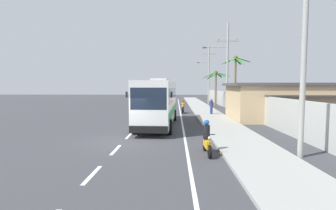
{
  "coord_description": "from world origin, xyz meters",
  "views": [
    {
      "loc": [
        3.05,
        -14.44,
        3.24
      ],
      "look_at": [
        2.42,
        6.09,
        1.7
      ],
      "focal_mm": 27.14,
      "sensor_mm": 36.0,
      "label": 1
    }
  ],
  "objects": [
    {
      "name": "utility_pole_mid",
      "position": [
        8.59,
        13.74,
        5.37
      ],
      "size": [
        3.97,
        0.24,
        10.13
      ],
      "color": "#9E9E99",
      "rests_on": "ground"
    },
    {
      "name": "sidewalk_kerb",
      "position": [
        6.8,
        10.0,
        0.07
      ],
      "size": [
        3.2,
        90.0,
        0.14
      ],
      "primitive_type": "cube",
      "color": "#999993",
      "rests_on": "ground"
    },
    {
      "name": "ground_plane",
      "position": [
        0.0,
        0.0,
        0.0
      ],
      "size": [
        160.0,
        160.0,
        0.0
      ],
      "primitive_type": "plane",
      "color": "#3A3A3F"
    },
    {
      "name": "coach_bus_foreground",
      "position": [
        1.61,
        6.11,
        2.01
      ],
      "size": [
        3.15,
        10.71,
        3.87
      ],
      "color": "silver",
      "rests_on": "ground"
    },
    {
      "name": "lane_markings",
      "position": [
        2.18,
        14.8,
        0.0
      ],
      "size": [
        3.76,
        71.0,
        0.01
      ],
      "color": "white",
      "rests_on": "ground"
    },
    {
      "name": "boundary_wall",
      "position": [
        10.6,
        14.0,
        1.19
      ],
      "size": [
        0.24,
        60.0,
        2.38
      ],
      "primitive_type": "cube",
      "color": "#B2B2AD",
      "rests_on": "ground"
    },
    {
      "name": "palm_nearest",
      "position": [
        10.39,
        17.35,
        5.23
      ],
      "size": [
        3.85,
        3.57,
        6.97
      ],
      "color": "brown",
      "rests_on": "ground"
    },
    {
      "name": "motorcycle_trailing",
      "position": [
        3.91,
        15.89,
        0.64
      ],
      "size": [
        0.56,
        1.96,
        1.55
      ],
      "color": "black",
      "rests_on": "ground"
    },
    {
      "name": "roadside_building",
      "position": [
        15.02,
        9.99,
        1.77
      ],
      "size": [
        13.94,
        7.19,
        3.52
      ],
      "color": "tan",
      "rests_on": "ground"
    },
    {
      "name": "coach_bus_far_lane",
      "position": [
        -1.58,
        32.36,
        2.0
      ],
      "size": [
        3.39,
        10.94,
        3.85
      ],
      "color": "white",
      "rests_on": "ground"
    },
    {
      "name": "palm_second",
      "position": [
        8.93,
        23.13,
        4.1
      ],
      "size": [
        4.13,
        3.74,
        5.48
      ],
      "color": "brown",
      "rests_on": "ground"
    },
    {
      "name": "pedestrian_near_kerb",
      "position": [
        7.0,
        13.74,
        1.03
      ],
      "size": [
        0.36,
        0.36,
        1.69
      ],
      "rotation": [
        0.0,
        0.0,
        1.63
      ],
      "color": "navy",
      "rests_on": "sidewalk_kerb"
    },
    {
      "name": "utility_pole_nearest",
      "position": [
        8.71,
        -2.93,
        4.92
      ],
      "size": [
        1.87,
        0.24,
        9.47
      ],
      "color": "#9E9E99",
      "rests_on": "ground"
    },
    {
      "name": "utility_pole_far",
      "position": [
        8.74,
        30.41,
        5.4
      ],
      "size": [
        3.17,
        0.24,
        10.2
      ],
      "color": "#9E9E99",
      "rests_on": "ground"
    },
    {
      "name": "motorcycle_beside_bus",
      "position": [
        4.54,
        -2.46,
        0.66
      ],
      "size": [
        0.56,
        1.96,
        1.63
      ],
      "color": "black",
      "rests_on": "ground"
    }
  ]
}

